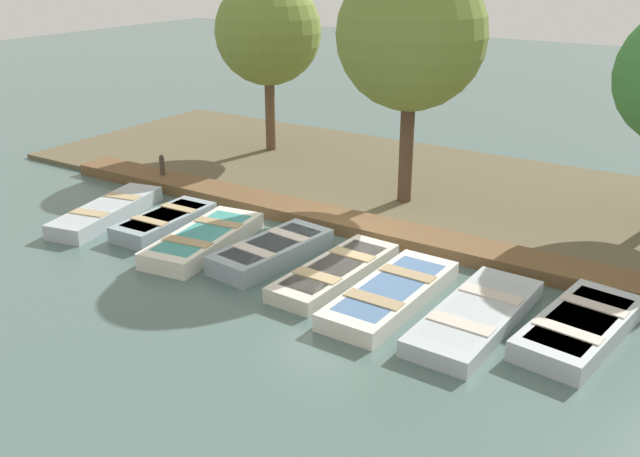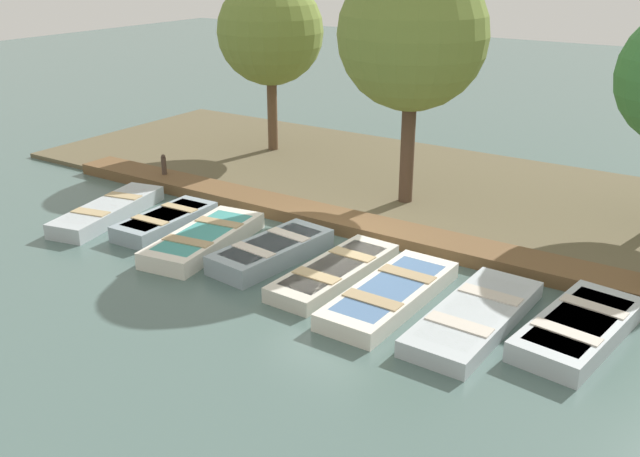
% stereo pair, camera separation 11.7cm
% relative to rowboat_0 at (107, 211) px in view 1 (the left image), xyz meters
% --- Properties ---
extents(ground_plane, '(80.00, 80.00, 0.00)m').
position_rel_rowboat_0_xyz_m(ground_plane, '(-1.35, 5.68, -0.19)').
color(ground_plane, '#4C6660').
extents(shore_bank, '(8.00, 24.00, 0.13)m').
position_rel_rowboat_0_xyz_m(shore_bank, '(-6.35, 5.68, -0.13)').
color(shore_bank, brown).
rests_on(shore_bank, ground_plane).
extents(dock_walkway, '(1.04, 18.37, 0.30)m').
position_rel_rowboat_0_xyz_m(dock_walkway, '(-2.63, 5.68, -0.05)').
color(dock_walkway, brown).
rests_on(dock_walkway, ground_plane).
extents(rowboat_0, '(3.52, 1.66, 0.39)m').
position_rel_rowboat_0_xyz_m(rowboat_0, '(0.00, 0.00, 0.00)').
color(rowboat_0, '#B2BCC1').
rests_on(rowboat_0, ground_plane).
extents(rowboat_1, '(2.63, 1.13, 0.40)m').
position_rel_rowboat_0_xyz_m(rowboat_1, '(-0.25, 1.71, 0.01)').
color(rowboat_1, '#8C9EA8').
rests_on(rowboat_1, ground_plane).
extents(rowboat_2, '(3.38, 1.66, 0.39)m').
position_rel_rowboat_0_xyz_m(rowboat_2, '(0.07, 3.21, 0.00)').
color(rowboat_2, silver).
rests_on(rowboat_2, ground_plane).
extents(rowboat_3, '(2.95, 1.44, 0.44)m').
position_rel_rowboat_0_xyz_m(rowboat_3, '(-0.17, 4.89, 0.02)').
color(rowboat_3, '#8C9EA8').
rests_on(rowboat_3, ground_plane).
extents(rowboat_4, '(3.34, 1.20, 0.33)m').
position_rel_rowboat_0_xyz_m(rowboat_4, '(-0.13, 6.51, -0.03)').
color(rowboat_4, beige).
rests_on(rowboat_4, ground_plane).
extents(rowboat_5, '(3.47, 1.28, 0.36)m').
position_rel_rowboat_0_xyz_m(rowboat_5, '(0.16, 7.92, -0.02)').
color(rowboat_5, silver).
rests_on(rowboat_5, ground_plane).
extents(rowboat_6, '(3.55, 1.36, 0.34)m').
position_rel_rowboat_0_xyz_m(rowboat_6, '(0.10, 9.57, -0.03)').
color(rowboat_6, '#B2BCC1').
rests_on(rowboat_6, ground_plane).
extents(rowboat_7, '(3.18, 1.64, 0.39)m').
position_rel_rowboat_0_xyz_m(rowboat_7, '(-0.44, 11.23, 0.00)').
color(rowboat_7, '#B2BCC1').
rests_on(rowboat_7, ground_plane).
extents(mooring_post_near, '(0.14, 0.14, 0.87)m').
position_rel_rowboat_0_xyz_m(mooring_post_near, '(-2.72, -0.78, 0.25)').
color(mooring_post_near, '#47382D').
rests_on(mooring_post_near, ground_plane).
extents(park_tree_far_left, '(3.26, 3.26, 5.47)m').
position_rel_rowboat_0_xyz_m(park_tree_far_left, '(-7.02, -0.19, 3.62)').
color(park_tree_far_left, brown).
rests_on(park_tree_far_left, ground_plane).
extents(park_tree_left, '(3.62, 3.62, 6.11)m').
position_rel_rowboat_0_xyz_m(park_tree_left, '(-4.84, 5.68, 4.09)').
color(park_tree_left, '#4C3828').
rests_on(park_tree_left, ground_plane).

